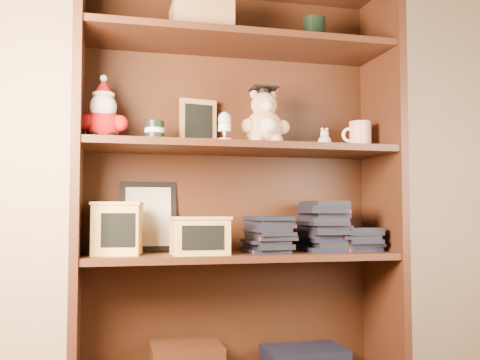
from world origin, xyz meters
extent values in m
cube|color=tan|center=(0.00, 1.50, 1.25)|extent=(3.00, 0.04, 2.50)
cube|color=#3E2011|center=(-0.46, 1.30, 0.80)|extent=(0.03, 0.35, 1.60)
cube|color=#3E2011|center=(0.71, 1.30, 0.80)|extent=(0.03, 0.35, 1.60)
cube|color=#3A1D0F|center=(0.12, 1.47, 0.80)|extent=(1.20, 0.02, 1.60)
cube|color=#3E2011|center=(0.12, 1.30, 1.34)|extent=(1.14, 0.33, 0.02)
cube|color=#9E7547|center=(-0.03, 1.30, 1.41)|extent=(0.22, 0.18, 0.12)
cylinder|color=black|center=(0.42, 1.30, 1.41)|extent=(0.09, 0.09, 0.11)
cube|color=#3E2011|center=(0.12, 1.30, 0.54)|extent=(1.14, 0.33, 0.02)
cube|color=#3E2011|center=(0.12, 1.30, 0.94)|extent=(1.14, 0.33, 0.02)
sphere|color=#A50F0F|center=(-0.38, 1.30, 1.01)|extent=(0.13, 0.13, 0.13)
sphere|color=#A50F0F|center=(-0.44, 1.28, 1.01)|extent=(0.06, 0.06, 0.06)
sphere|color=#A50F0F|center=(-0.32, 1.28, 1.01)|extent=(0.06, 0.06, 0.06)
sphere|color=black|center=(-0.40, 1.27, 0.96)|extent=(0.04, 0.04, 0.04)
sphere|color=black|center=(-0.35, 1.27, 0.96)|extent=(0.04, 0.04, 0.04)
sphere|color=white|center=(-0.38, 1.29, 1.07)|extent=(0.09, 0.09, 0.09)
sphere|color=#D8B293|center=(-0.38, 1.30, 1.09)|extent=(0.07, 0.07, 0.07)
cone|color=#A50F0F|center=(-0.38, 1.30, 1.14)|extent=(0.07, 0.07, 0.06)
sphere|color=white|center=(-0.38, 1.30, 1.18)|extent=(0.03, 0.03, 0.03)
cylinder|color=white|center=(-0.38, 1.30, 1.12)|extent=(0.08, 0.08, 0.01)
cylinder|color=black|center=(-0.20, 1.30, 0.99)|extent=(0.07, 0.07, 0.08)
cylinder|color=beige|center=(-0.20, 1.30, 0.99)|extent=(0.07, 0.07, 0.02)
cube|color=#9E7547|center=(-0.02, 1.42, 1.04)|extent=(0.15, 0.05, 0.19)
cube|color=black|center=(-0.02, 1.41, 1.04)|extent=(0.11, 0.03, 0.15)
cube|color=#9E7547|center=(-0.02, 1.45, 0.97)|extent=(0.07, 0.07, 0.01)
cylinder|color=white|center=(0.05, 1.23, 0.96)|extent=(0.05, 0.05, 0.01)
cone|color=white|center=(0.05, 1.23, 0.98)|extent=(0.02, 0.02, 0.04)
cylinder|color=white|center=(0.05, 1.23, 1.00)|extent=(0.05, 0.05, 0.03)
ellipsoid|color=silver|center=(0.05, 1.23, 1.03)|extent=(0.05, 0.05, 0.06)
sphere|color=tan|center=(0.22, 1.30, 1.02)|extent=(0.14, 0.14, 0.14)
sphere|color=white|center=(0.22, 1.24, 1.02)|extent=(0.06, 0.06, 0.06)
sphere|color=tan|center=(0.15, 1.28, 1.02)|extent=(0.06, 0.06, 0.06)
sphere|color=tan|center=(0.28, 1.28, 1.02)|extent=(0.06, 0.06, 0.06)
sphere|color=tan|center=(0.18, 1.26, 0.97)|extent=(0.05, 0.05, 0.05)
sphere|color=tan|center=(0.25, 1.26, 0.97)|extent=(0.05, 0.05, 0.05)
sphere|color=tan|center=(0.22, 1.30, 1.11)|extent=(0.10, 0.10, 0.10)
sphere|color=white|center=(0.22, 1.26, 1.10)|extent=(0.04, 0.04, 0.04)
sphere|color=tan|center=(0.18, 1.32, 1.15)|extent=(0.03, 0.03, 0.03)
sphere|color=tan|center=(0.25, 1.32, 1.15)|extent=(0.03, 0.03, 0.03)
cylinder|color=black|center=(0.22, 1.30, 1.16)|extent=(0.04, 0.04, 0.02)
cube|color=black|center=(0.22, 1.30, 1.17)|extent=(0.10, 0.10, 0.01)
cylinder|color=#A50F0F|center=(0.26, 1.28, 1.16)|extent=(0.00, 0.05, 0.03)
sphere|color=beige|center=(0.46, 1.30, 0.97)|extent=(0.05, 0.05, 0.05)
sphere|color=beige|center=(0.46, 1.30, 1.00)|extent=(0.03, 0.03, 0.03)
sphere|color=beige|center=(0.45, 1.30, 1.02)|extent=(0.01, 0.01, 0.01)
sphere|color=beige|center=(0.47, 1.30, 1.02)|extent=(0.01, 0.01, 0.01)
cylinder|color=silver|center=(0.61, 1.30, 1.00)|extent=(0.09, 0.09, 0.11)
torus|color=white|center=(0.56, 1.30, 1.00)|extent=(0.06, 0.01, 0.06)
cube|color=black|center=(-0.21, 1.45, 0.68)|extent=(0.21, 0.05, 0.27)
cube|color=beige|center=(-0.21, 1.43, 0.68)|extent=(0.17, 0.04, 0.22)
cube|color=#D7AE58|center=(-0.32, 1.30, 0.64)|extent=(0.18, 0.18, 0.18)
cube|color=black|center=(-0.32, 1.22, 0.64)|extent=(0.11, 0.02, 0.12)
cube|color=#D7AE58|center=(-0.32, 1.30, 0.73)|extent=(0.19, 0.19, 0.01)
cube|color=#D7AE58|center=(-0.04, 1.24, 0.61)|extent=(0.20, 0.14, 0.13)
cube|color=black|center=(-0.04, 1.17, 0.61)|extent=(0.15, 0.01, 0.08)
cube|color=#D7AE58|center=(-0.04, 1.24, 0.68)|extent=(0.21, 0.15, 0.01)
cube|color=black|center=(0.23, 1.30, 0.56)|extent=(0.14, 0.20, 0.02)
cube|color=black|center=(0.23, 1.30, 0.57)|extent=(0.14, 0.20, 0.02)
cube|color=black|center=(0.23, 1.30, 0.59)|extent=(0.14, 0.20, 0.02)
cube|color=black|center=(0.23, 1.30, 0.61)|extent=(0.14, 0.20, 0.02)
cube|color=black|center=(0.23, 1.30, 0.62)|extent=(0.14, 0.20, 0.02)
cube|color=black|center=(0.23, 1.30, 0.64)|extent=(0.14, 0.20, 0.02)
cube|color=black|center=(0.23, 1.30, 0.65)|extent=(0.14, 0.20, 0.02)
cube|color=black|center=(0.23, 1.30, 0.67)|extent=(0.14, 0.20, 0.02)
cube|color=black|center=(0.23, 1.30, 0.69)|extent=(0.14, 0.20, 0.02)
cube|color=black|center=(0.45, 1.30, 0.56)|extent=(0.14, 0.20, 0.02)
cube|color=black|center=(0.45, 1.30, 0.57)|extent=(0.14, 0.20, 0.02)
cube|color=black|center=(0.45, 1.30, 0.59)|extent=(0.14, 0.20, 0.02)
cube|color=black|center=(0.45, 1.30, 0.61)|extent=(0.14, 0.20, 0.02)
cube|color=black|center=(0.45, 1.30, 0.62)|extent=(0.14, 0.20, 0.02)
cube|color=black|center=(0.45, 1.30, 0.64)|extent=(0.14, 0.20, 0.02)
cube|color=black|center=(0.45, 1.30, 0.65)|extent=(0.14, 0.20, 0.02)
cube|color=black|center=(0.45, 1.30, 0.67)|extent=(0.14, 0.20, 0.02)
cube|color=black|center=(0.45, 1.30, 0.69)|extent=(0.14, 0.20, 0.02)
cube|color=black|center=(0.45, 1.30, 0.70)|extent=(0.14, 0.20, 0.02)
cube|color=black|center=(0.45, 1.30, 0.72)|extent=(0.14, 0.20, 0.02)
cube|color=black|center=(0.45, 1.30, 0.73)|extent=(0.14, 0.20, 0.02)
cube|color=black|center=(0.58, 1.30, 0.56)|extent=(0.14, 0.20, 0.02)
cube|color=black|center=(0.58, 1.30, 0.57)|extent=(0.14, 0.20, 0.02)
cube|color=black|center=(0.58, 1.30, 0.59)|extent=(0.14, 0.20, 0.02)
cube|color=black|center=(0.58, 1.30, 0.61)|extent=(0.14, 0.20, 0.02)
cube|color=black|center=(0.58, 1.30, 0.62)|extent=(0.14, 0.20, 0.02)
cube|color=black|center=(0.58, 1.30, 0.64)|extent=(0.14, 0.20, 0.02)
camera|label=1|loc=(-0.37, -0.72, 0.70)|focal=42.00mm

